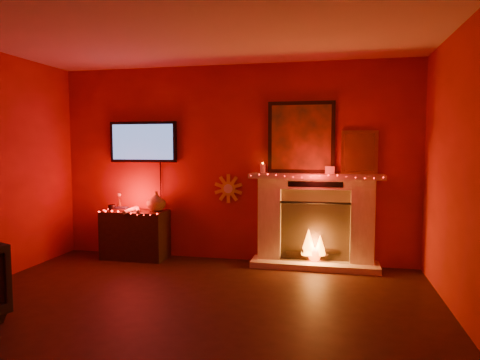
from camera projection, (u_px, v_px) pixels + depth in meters
The scene contains 5 objects.
room at pixel (162, 175), 3.49m from camera, with size 5.00×5.00×5.00m.
fireplace at pixel (315, 212), 5.63m from camera, with size 1.72×0.40×2.18m.
tv at pixel (143, 142), 6.13m from camera, with size 1.00×0.07×1.24m.
sunburst_clock at pixel (228, 189), 5.95m from camera, with size 0.40×0.03×0.40m.
console_table at pixel (136, 232), 6.05m from camera, with size 0.89×0.55×0.96m.
Camera 1 is at (1.35, -3.27, 1.58)m, focal length 32.00 mm.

